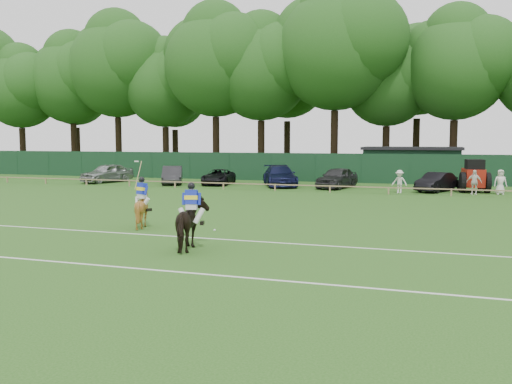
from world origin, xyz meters
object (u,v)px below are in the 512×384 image
at_px(suv_black, 218,177).
at_px(spectator_right, 500,182).
at_px(sedan_navy, 280,176).
at_px(sedan_silver, 107,173).
at_px(estate_black, 436,182).
at_px(horse_dark, 192,224).
at_px(spectator_mid, 474,182).
at_px(utility_shed, 412,164).
at_px(polo_ball, 215,230).
at_px(sedan_grey, 172,175).
at_px(horse_chestnut, 142,209).
at_px(spectator_left, 399,182).
at_px(tractor, 474,177).
at_px(hatch_grey, 337,178).

xyz_separation_m(suv_black, spectator_right, (21.03, -1.46, 0.22)).
bearing_deg(spectator_right, sedan_navy, 165.92).
relative_size(sedan_silver, estate_black, 1.16).
bearing_deg(horse_dark, sedan_silver, -66.27).
height_order(spectator_mid, utility_shed, utility_shed).
relative_size(horse_dark, estate_black, 0.49).
distance_m(polo_ball, utility_shed, 30.15).
bearing_deg(sedan_silver, spectator_right, 16.23).
bearing_deg(spectator_mid, sedan_grey, -172.00).
height_order(spectator_mid, spectator_right, spectator_right).
height_order(suv_black, sedan_navy, sedan_navy).
xyz_separation_m(suv_black, polo_ball, (8.41, -21.04, -0.58)).
bearing_deg(sedan_silver, utility_shed, 37.70).
bearing_deg(polo_ball, spectator_mid, 60.08).
xyz_separation_m(horse_dark, estate_black, (7.81, 24.06, -0.18)).
xyz_separation_m(spectator_right, polo_ball, (-12.62, -19.58, -0.80)).
xyz_separation_m(horse_chestnut, sedan_silver, (-15.12, 20.19, 0.04)).
distance_m(sedan_grey, utility_shed, 20.81).
relative_size(suv_black, spectator_left, 2.82).
xyz_separation_m(sedan_grey, utility_shed, (18.75, 9.01, 0.79)).
bearing_deg(estate_black, spectator_left, -116.41).
xyz_separation_m(horse_chestnut, sedan_grey, (-9.00, 20.42, -0.03)).
relative_size(polo_ball, tractor, 0.03).
distance_m(hatch_grey, estate_black, 7.18).
xyz_separation_m(horse_dark, polo_ball, (-0.71, 3.67, -0.82)).
height_order(horse_dark, estate_black, horse_dark).
height_order(suv_black, utility_shed, utility_shed).
bearing_deg(spectator_right, suv_black, 167.92).
xyz_separation_m(horse_chestnut, sedan_navy, (0.03, 21.25, 0.04)).
xyz_separation_m(spectator_left, utility_shed, (0.36, 10.99, 0.74)).
height_order(sedan_grey, sedan_navy, sedan_navy).
xyz_separation_m(sedan_grey, sedan_navy, (9.03, 0.83, 0.07)).
xyz_separation_m(sedan_grey, spectator_right, (24.89, -0.82, 0.10)).
relative_size(horse_dark, utility_shed, 0.24).
height_order(hatch_grey, utility_shed, utility_shed).
bearing_deg(sedan_silver, polo_ball, -30.30).
bearing_deg(spectator_left, spectator_mid, 18.07).
relative_size(sedan_silver, sedan_grey, 1.06).
bearing_deg(sedan_grey, sedan_silver, 157.18).
xyz_separation_m(hatch_grey, spectator_left, (4.75, -2.45, 0.00)).
distance_m(spectator_mid, polo_ball, 21.94).
bearing_deg(sedan_silver, spectator_left, 13.23).
distance_m(horse_chestnut, estate_black, 23.57).
bearing_deg(tractor, horse_dark, -119.82).
xyz_separation_m(horse_chestnut, polo_ball, (3.28, 0.02, -0.73)).
bearing_deg(sedan_navy, sedan_grey, 161.86).
bearing_deg(horse_chestnut, sedan_grey, -42.75).
height_order(spectator_left, utility_shed, utility_shed).
xyz_separation_m(sedan_navy, tractor, (14.25, -0.48, 0.28)).
relative_size(sedan_grey, tractor, 1.54).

